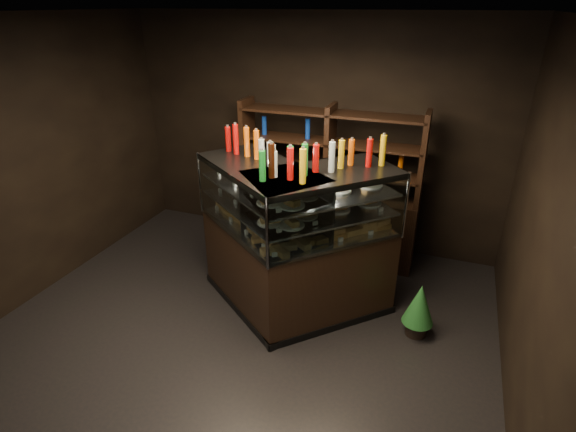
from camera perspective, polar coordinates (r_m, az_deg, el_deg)
name	(u,v)px	position (r m, az deg, el deg)	size (l,w,h in m)	color
ground	(231,344)	(4.68, -7.24, -15.83)	(5.00, 5.00, 0.00)	black
room_shell	(218,157)	(3.70, -8.88, 7.38)	(5.02, 5.02, 3.01)	black
display_case	(291,265)	(4.82, 0.40, -6.21)	(2.25, 1.59, 1.63)	black
food_display	(291,208)	(4.50, 0.40, 0.96)	(1.79, 1.06, 0.49)	#C98248
bottles_top	(292,155)	(4.31, 0.46, 7.80)	(1.61, 0.92, 0.30)	black
potted_conifer	(420,303)	(4.71, 16.39, -10.59)	(0.31, 0.31, 0.67)	black
back_shelving	(327,213)	(5.83, 4.99, 0.42)	(2.26, 0.45, 2.00)	black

